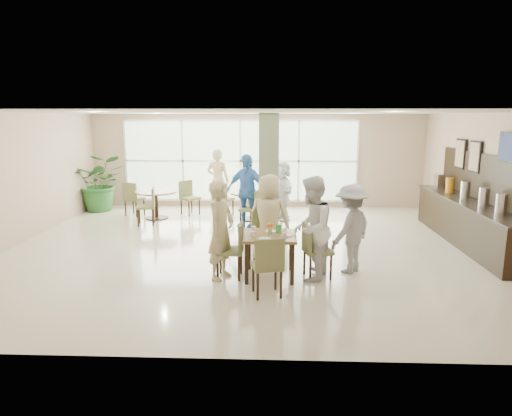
{
  "coord_description": "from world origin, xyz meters",
  "views": [
    {
      "loc": [
        0.53,
        -9.25,
        2.73
      ],
      "look_at": [
        0.2,
        -1.2,
        1.1
      ],
      "focal_mm": 32.0,
      "sensor_mm": 36.0,
      "label": 1
    }
  ],
  "objects_px": {
    "main_table": "(270,240)",
    "teen_left": "(221,231)",
    "teen_right": "(311,229)",
    "teen_standing": "(351,229)",
    "potted_plant": "(100,183)",
    "adult_standing": "(218,180)",
    "teen_far": "(269,218)",
    "adult_a": "(247,191)",
    "round_table_left": "(156,197)",
    "buffet_counter": "(467,219)",
    "round_table_right": "(252,198)",
    "adult_b": "(282,191)"
  },
  "relations": [
    {
      "from": "main_table",
      "to": "teen_left",
      "type": "relative_size",
      "value": 0.53
    },
    {
      "from": "teen_left",
      "to": "teen_right",
      "type": "bearing_deg",
      "value": -64.3
    },
    {
      "from": "main_table",
      "to": "teen_standing",
      "type": "xyz_separation_m",
      "value": [
        1.42,
        0.32,
        0.14
      ]
    },
    {
      "from": "potted_plant",
      "to": "teen_right",
      "type": "distance_m",
      "value": 7.96
    },
    {
      "from": "main_table",
      "to": "potted_plant",
      "type": "xyz_separation_m",
      "value": [
        -5.01,
        5.48,
        0.18
      ]
    },
    {
      "from": "adult_standing",
      "to": "teen_standing",
      "type": "bearing_deg",
      "value": 133.91
    },
    {
      "from": "teen_far",
      "to": "adult_a",
      "type": "distance_m",
      "value": 2.77
    },
    {
      "from": "teen_far",
      "to": "round_table_left",
      "type": "bearing_deg",
      "value": -31.66
    },
    {
      "from": "buffet_counter",
      "to": "teen_far",
      "type": "height_order",
      "value": "buffet_counter"
    },
    {
      "from": "round_table_right",
      "to": "potted_plant",
      "type": "relative_size",
      "value": 0.7
    },
    {
      "from": "main_table",
      "to": "adult_standing",
      "type": "relative_size",
      "value": 0.49
    },
    {
      "from": "main_table",
      "to": "adult_b",
      "type": "bearing_deg",
      "value": 86.51
    },
    {
      "from": "buffet_counter",
      "to": "teen_left",
      "type": "xyz_separation_m",
      "value": [
        -5.06,
        -2.35,
        0.28
      ]
    },
    {
      "from": "main_table",
      "to": "round_table_left",
      "type": "distance_m",
      "value": 5.45
    },
    {
      "from": "round_table_left",
      "to": "teen_right",
      "type": "height_order",
      "value": "teen_right"
    },
    {
      "from": "main_table",
      "to": "potted_plant",
      "type": "height_order",
      "value": "potted_plant"
    },
    {
      "from": "teen_standing",
      "to": "teen_left",
      "type": "bearing_deg",
      "value": -38.69
    },
    {
      "from": "adult_b",
      "to": "teen_standing",
      "type": "bearing_deg",
      "value": -8.21
    },
    {
      "from": "potted_plant",
      "to": "teen_far",
      "type": "relative_size",
      "value": 0.99
    },
    {
      "from": "round_table_right",
      "to": "adult_b",
      "type": "height_order",
      "value": "adult_b"
    },
    {
      "from": "round_table_right",
      "to": "teen_standing",
      "type": "xyz_separation_m",
      "value": [
        1.95,
        -4.11,
        0.2
      ]
    },
    {
      "from": "teen_left",
      "to": "adult_standing",
      "type": "relative_size",
      "value": 0.92
    },
    {
      "from": "round_table_right",
      "to": "teen_left",
      "type": "xyz_separation_m",
      "value": [
        -0.29,
        -4.53,
        0.25
      ]
    },
    {
      "from": "adult_a",
      "to": "adult_standing",
      "type": "xyz_separation_m",
      "value": [
        -0.94,
        1.88,
        -0.0
      ]
    },
    {
      "from": "round_table_left",
      "to": "adult_standing",
      "type": "distance_m",
      "value": 1.87
    },
    {
      "from": "teen_right",
      "to": "adult_b",
      "type": "xyz_separation_m",
      "value": [
        -0.42,
        4.54,
        -0.1
      ]
    },
    {
      "from": "teen_left",
      "to": "teen_right",
      "type": "xyz_separation_m",
      "value": [
        1.52,
        0.02,
        0.04
      ]
    },
    {
      "from": "round_table_right",
      "to": "adult_a",
      "type": "height_order",
      "value": "adult_a"
    },
    {
      "from": "teen_left",
      "to": "teen_far",
      "type": "xyz_separation_m",
      "value": [
        0.8,
        0.96,
        0.0
      ]
    },
    {
      "from": "teen_far",
      "to": "adult_a",
      "type": "height_order",
      "value": "adult_a"
    },
    {
      "from": "round_table_left",
      "to": "teen_far",
      "type": "xyz_separation_m",
      "value": [
        3.09,
        -3.61,
        0.26
      ]
    },
    {
      "from": "teen_right",
      "to": "adult_b",
      "type": "relative_size",
      "value": 1.12
    },
    {
      "from": "main_table",
      "to": "teen_far",
      "type": "xyz_separation_m",
      "value": [
        -0.03,
        0.86,
        0.19
      ]
    },
    {
      "from": "teen_standing",
      "to": "main_table",
      "type": "bearing_deg",
      "value": -36.5
    },
    {
      "from": "teen_far",
      "to": "adult_standing",
      "type": "height_order",
      "value": "adult_standing"
    },
    {
      "from": "round_table_right",
      "to": "potted_plant",
      "type": "bearing_deg",
      "value": 166.87
    },
    {
      "from": "round_table_right",
      "to": "adult_standing",
      "type": "relative_size",
      "value": 0.63
    },
    {
      "from": "main_table",
      "to": "teen_left",
      "type": "distance_m",
      "value": 0.85
    },
    {
      "from": "teen_far",
      "to": "adult_a",
      "type": "relative_size",
      "value": 0.92
    },
    {
      "from": "adult_b",
      "to": "teen_left",
      "type": "bearing_deg",
      "value": -37.17
    },
    {
      "from": "teen_far",
      "to": "teen_standing",
      "type": "bearing_deg",
      "value": 177.53
    },
    {
      "from": "potted_plant",
      "to": "teen_right",
      "type": "height_order",
      "value": "teen_right"
    },
    {
      "from": "main_table",
      "to": "round_table_right",
      "type": "height_order",
      "value": "same"
    },
    {
      "from": "adult_a",
      "to": "adult_standing",
      "type": "height_order",
      "value": "adult_a"
    },
    {
      "from": "round_table_left",
      "to": "teen_standing",
      "type": "relative_size",
      "value": 0.71
    },
    {
      "from": "round_table_right",
      "to": "adult_b",
      "type": "xyz_separation_m",
      "value": [
        0.8,
        0.03,
        0.2
      ]
    },
    {
      "from": "round_table_right",
      "to": "adult_standing",
      "type": "xyz_separation_m",
      "value": [
        -1.02,
        1.01,
        0.33
      ]
    },
    {
      "from": "teen_far",
      "to": "adult_b",
      "type": "bearing_deg",
      "value": -76.94
    },
    {
      "from": "potted_plant",
      "to": "teen_left",
      "type": "height_order",
      "value": "teen_left"
    },
    {
      "from": "buffet_counter",
      "to": "adult_standing",
      "type": "xyz_separation_m",
      "value": [
        -5.79,
        3.19,
        0.36
      ]
    }
  ]
}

